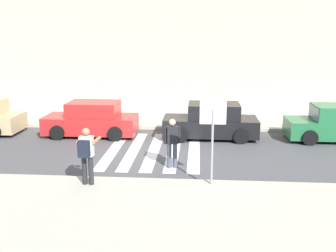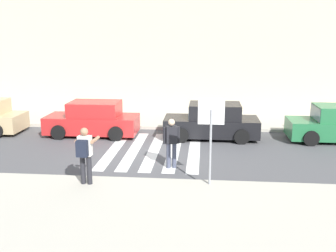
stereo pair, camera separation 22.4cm
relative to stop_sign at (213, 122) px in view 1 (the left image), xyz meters
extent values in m
plane|color=#4C4C4F|center=(-2.16, 3.52, -2.03)|extent=(120.00, 120.00, 0.00)
cube|color=#B2AD9E|center=(-2.16, -2.68, -1.96)|extent=(60.00, 6.00, 0.14)
cube|color=#B2AD9E|center=(-2.16, 9.52, -1.96)|extent=(60.00, 4.80, 0.14)
cube|color=beige|center=(-2.16, 13.92, 1.87)|extent=(56.00, 4.00, 7.79)
cube|color=silver|center=(-3.76, 3.72, -2.02)|extent=(0.44, 5.20, 0.01)
cube|color=silver|center=(-2.96, 3.72, -2.02)|extent=(0.44, 5.20, 0.01)
cube|color=silver|center=(-2.16, 3.72, -2.02)|extent=(0.44, 5.20, 0.01)
cube|color=silver|center=(-1.36, 3.72, -2.02)|extent=(0.44, 5.20, 0.01)
cube|color=silver|center=(-0.56, 3.72, -2.02)|extent=(0.44, 5.20, 0.01)
cylinder|color=gray|center=(0.00, -0.01, -0.76)|extent=(0.07, 0.07, 2.26)
cube|color=white|center=(0.00, 0.00, 0.32)|extent=(0.76, 0.03, 0.76)
cube|color=red|center=(0.00, 0.02, 0.32)|extent=(0.66, 0.02, 0.66)
cylinder|color=#232328|center=(-3.76, -0.32, -1.45)|extent=(0.15, 0.15, 0.88)
cylinder|color=#232328|center=(-3.56, -0.33, -1.45)|extent=(0.15, 0.15, 0.88)
cube|color=silver|center=(-3.66, -0.33, -0.71)|extent=(0.40, 0.26, 0.60)
sphere|color=#A37556|center=(-3.66, -0.33, -0.28)|extent=(0.23, 0.23, 0.23)
cylinder|color=#A37556|center=(-3.89, -0.09, -0.57)|extent=(0.14, 0.59, 0.10)
cylinder|color=#A37556|center=(-3.41, -0.12, -0.57)|extent=(0.14, 0.59, 0.10)
cube|color=black|center=(-3.63, 0.07, -0.54)|extent=(0.15, 0.11, 0.10)
cube|color=black|center=(-3.68, -0.56, -0.73)|extent=(0.33, 0.22, 0.48)
cylinder|color=#474C60|center=(-1.39, 1.70, -1.59)|extent=(0.15, 0.15, 0.88)
cylinder|color=#474C60|center=(-1.19, 1.75, -1.59)|extent=(0.15, 0.15, 0.88)
cube|color=black|center=(-1.29, 1.72, -0.85)|extent=(0.43, 0.33, 0.60)
sphere|color=beige|center=(-1.29, 1.72, -0.42)|extent=(0.23, 0.23, 0.23)
cylinder|color=black|center=(-1.52, 1.66, -0.87)|extent=(0.10, 0.10, 0.58)
cylinder|color=black|center=(-1.06, 1.79, -0.87)|extent=(0.10, 0.10, 0.58)
cylinder|color=black|center=(-9.35, 6.67, -1.71)|extent=(0.64, 0.22, 0.64)
cube|color=red|center=(-5.24, 5.82, -1.50)|extent=(4.10, 1.70, 0.76)
cube|color=red|center=(-5.09, 5.82, -0.80)|extent=(2.20, 1.56, 0.64)
cube|color=slate|center=(-6.16, 5.82, -0.80)|extent=(0.10, 1.50, 0.54)
cube|color=slate|center=(-4.12, 5.82, -0.80)|extent=(0.10, 1.50, 0.51)
cylinder|color=black|center=(-6.51, 4.97, -1.71)|extent=(0.64, 0.22, 0.64)
cylinder|color=black|center=(-6.51, 6.67, -1.71)|extent=(0.64, 0.22, 0.64)
cylinder|color=black|center=(-3.97, 4.97, -1.71)|extent=(0.64, 0.22, 0.64)
cylinder|color=black|center=(-3.97, 6.67, -1.71)|extent=(0.64, 0.22, 0.64)
cube|color=black|center=(0.11, 5.82, -1.50)|extent=(4.10, 1.70, 0.76)
cube|color=black|center=(0.26, 5.82, -0.80)|extent=(2.20, 1.56, 0.64)
cube|color=slate|center=(-0.81, 5.82, -0.80)|extent=(0.10, 1.50, 0.54)
cube|color=slate|center=(1.23, 5.82, -0.80)|extent=(0.10, 1.50, 0.51)
cylinder|color=black|center=(-1.16, 4.97, -1.71)|extent=(0.64, 0.22, 0.64)
cylinder|color=black|center=(-1.16, 6.67, -1.71)|extent=(0.64, 0.22, 0.64)
cylinder|color=black|center=(1.38, 4.97, -1.71)|extent=(0.64, 0.22, 0.64)
cylinder|color=black|center=(1.38, 6.67, -1.71)|extent=(0.64, 0.22, 0.64)
cube|color=#236B3D|center=(5.48, 5.82, -1.50)|extent=(4.10, 1.70, 0.76)
cube|color=slate|center=(4.56, 5.82, -0.80)|extent=(0.10, 1.50, 0.54)
cylinder|color=black|center=(4.21, 4.97, -1.71)|extent=(0.64, 0.22, 0.64)
cylinder|color=black|center=(4.21, 6.67, -1.71)|extent=(0.64, 0.22, 0.64)
camera|label=1|loc=(-0.43, -11.11, 2.51)|focal=42.00mm
camera|label=2|loc=(-0.21, -11.09, 2.51)|focal=42.00mm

